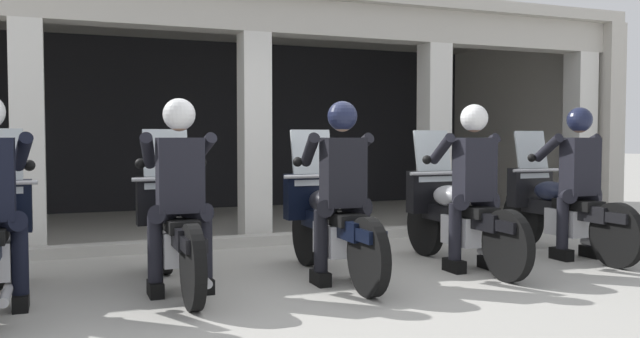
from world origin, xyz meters
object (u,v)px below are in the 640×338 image
object	(u,v)px
police_officer_left	(179,179)
police_officer_center	(342,176)
motorcycle_left	(174,228)
motorcycle_center	(329,222)
police_officer_right	(473,173)
motorcycle_far_right	(558,208)
motorcycle_right	(456,215)
police_officer_far_right	(578,169)

from	to	relation	value
police_officer_left	police_officer_center	world-z (taller)	same
motorcycle_left	motorcycle_center	size ratio (longest dim) A/B	1.00
motorcycle_left	police_officer_right	distance (m)	2.81
motorcycle_center	police_officer_left	bearing A→B (deg)	-169.47
police_officer_left	police_officer_center	distance (m)	1.38
police_officer_center	motorcycle_far_right	xyz separation A→B (m)	(2.76, 0.44, -0.44)
motorcycle_center	police_officer_center	size ratio (longest dim) A/B	1.29
police_officer_left	motorcycle_right	size ratio (longest dim) A/B	0.78
police_officer_right	police_officer_far_right	bearing A→B (deg)	10.75
motorcycle_left	police_officer_right	world-z (taller)	police_officer_right
motorcycle_left	motorcycle_right	distance (m)	2.76
police_officer_center	motorcycle_far_right	bearing A→B (deg)	12.23
motorcycle_right	police_officer_far_right	size ratio (longest dim) A/B	1.29
police_officer_right	police_officer_far_right	distance (m)	1.38
police_officer_left	police_officer_center	xyz separation A→B (m)	(1.38, -0.10, 0.00)
police_officer_left	police_officer_right	bearing A→B (deg)	3.89
police_officer_center	motorcycle_right	world-z (taller)	police_officer_center
police_officer_center	motorcycle_left	bearing A→B (deg)	167.40
police_officer_center	motorcycle_far_right	world-z (taller)	police_officer_center
police_officer_far_right	police_officer_left	bearing A→B (deg)	-175.19
motorcycle_left	police_officer_far_right	bearing A→B (deg)	1.97
police_officer_right	motorcycle_far_right	world-z (taller)	police_officer_right
motorcycle_left	motorcycle_right	size ratio (longest dim) A/B	1.00
motorcycle_left	motorcycle_center	world-z (taller)	same
motorcycle_center	police_officer_center	xyz separation A→B (m)	(-0.00, -0.28, 0.44)
police_officer_left	police_officer_right	distance (m)	2.76
police_officer_left	police_officer_far_right	size ratio (longest dim) A/B	1.00
motorcycle_center	motorcycle_far_right	size ratio (longest dim) A/B	1.00
police_officer_far_right	motorcycle_far_right	bearing A→B (deg)	93.76
motorcycle_left	motorcycle_far_right	distance (m)	4.14
motorcycle_right	motorcycle_far_right	size ratio (longest dim) A/B	1.00
motorcycle_center	police_officer_center	world-z (taller)	police_officer_center
motorcycle_right	police_officer_right	distance (m)	0.52
motorcycle_right	police_officer_center	bearing A→B (deg)	-160.66
motorcycle_left	police_officer_far_right	distance (m)	4.16
police_officer_right	police_officer_left	bearing A→B (deg)	-175.26
police_officer_left	motorcycle_left	bearing A→B (deg)	94.85
police_officer_left	police_officer_far_right	distance (m)	4.14
police_officer_center	police_officer_far_right	xyz separation A→B (m)	(2.76, 0.16, 0.00)
motorcycle_right	police_officer_far_right	bearing A→B (deg)	-0.99
police_officer_far_right	motorcycle_left	bearing A→B (deg)	-179.12
motorcycle_far_right	motorcycle_center	bearing A→B (deg)	-172.65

